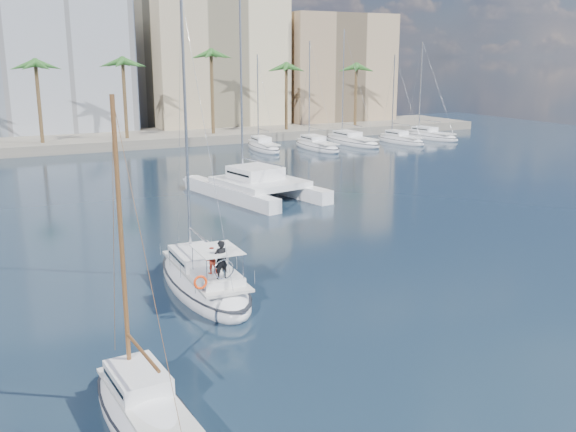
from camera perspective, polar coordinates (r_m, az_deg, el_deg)
ground at (r=30.95m, az=0.10°, el=-7.48°), size 160.00×160.00×0.00m
quay at (r=88.35m, az=-18.05°, el=6.31°), size 120.00×14.00×1.20m
building_beige at (r=101.92m, az=-6.69°, el=13.12°), size 20.00×14.00×20.00m
building_tan_right at (r=108.68m, az=3.91°, el=12.70°), size 18.00×12.00×18.00m
palm_centre at (r=83.75m, az=-18.12°, el=12.58°), size 3.60×3.60×12.30m
palm_right at (r=95.13m, az=3.09°, el=13.31°), size 3.60×3.60×12.30m
main_sloop at (r=32.36m, az=-7.50°, el=-5.69°), size 3.49×10.26×15.13m
small_sloop at (r=21.64m, az=-12.51°, el=-16.66°), size 2.92×7.70×10.85m
catamaran at (r=53.36m, az=-2.82°, el=2.97°), size 8.57×13.58×18.33m
seagull at (r=29.03m, az=-6.07°, el=-6.97°), size 1.11×0.48×0.20m
moored_yacht_a at (r=80.65m, az=-2.19°, el=5.88°), size 3.37×9.52×11.90m
moored_yacht_b at (r=81.77m, az=2.57°, el=5.99°), size 3.32×10.83×13.72m
moored_yacht_c at (r=86.77m, az=5.70°, el=6.39°), size 3.98×12.33×15.54m
moored_yacht_d at (r=88.78m, az=9.97°, el=6.42°), size 3.52×9.55×11.90m
moored_yacht_e at (r=94.30m, az=12.45°, el=6.74°), size 4.61×11.11×13.72m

